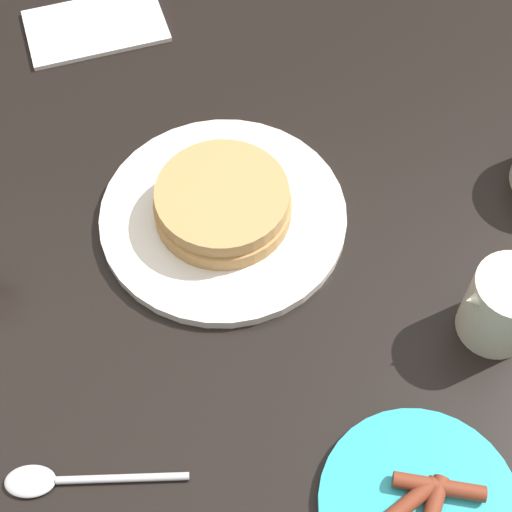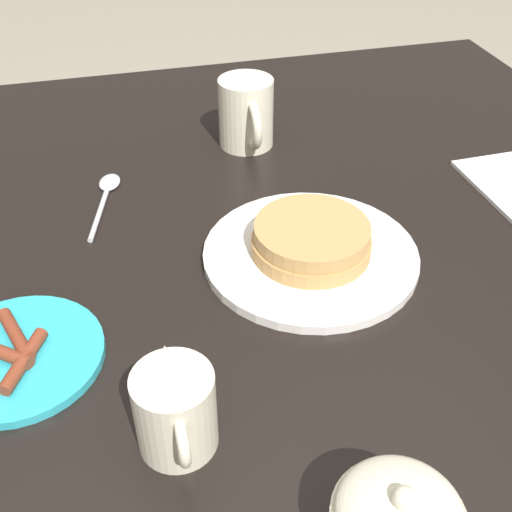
# 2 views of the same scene
# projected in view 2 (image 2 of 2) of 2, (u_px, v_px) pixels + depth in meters

# --- Properties ---
(dining_table) EXTENTS (1.19, 1.08, 0.75)m
(dining_table) POSITION_uv_depth(u_px,v_px,m) (314.00, 309.00, 0.87)
(dining_table) COLOR black
(dining_table) RESTS_ON ground_plane
(pancake_plate) EXTENTS (0.26, 0.26, 0.05)m
(pancake_plate) POSITION_uv_depth(u_px,v_px,m) (311.00, 247.00, 0.76)
(pancake_plate) COLOR white
(pancake_plate) RESTS_ON dining_table
(side_plate_bacon) EXTENTS (0.17, 0.17, 0.02)m
(side_plate_bacon) POSITION_uv_depth(u_px,v_px,m) (17.00, 356.00, 0.64)
(side_plate_bacon) COLOR #2DADBC
(side_plate_bacon) RESTS_ON dining_table
(coffee_mug) EXTENTS (0.12, 0.08, 0.10)m
(coffee_mug) POSITION_uv_depth(u_px,v_px,m) (247.00, 113.00, 0.97)
(coffee_mug) COLOR beige
(coffee_mug) RESTS_ON dining_table
(creamer_pitcher) EXTENTS (0.11, 0.07, 0.09)m
(creamer_pitcher) POSITION_uv_depth(u_px,v_px,m) (175.00, 409.00, 0.54)
(creamer_pitcher) COLOR beige
(creamer_pitcher) RESTS_ON dining_table
(spoon) EXTENTS (0.16, 0.06, 0.01)m
(spoon) POSITION_uv_depth(u_px,v_px,m) (106.00, 193.00, 0.88)
(spoon) COLOR silver
(spoon) RESTS_ON dining_table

